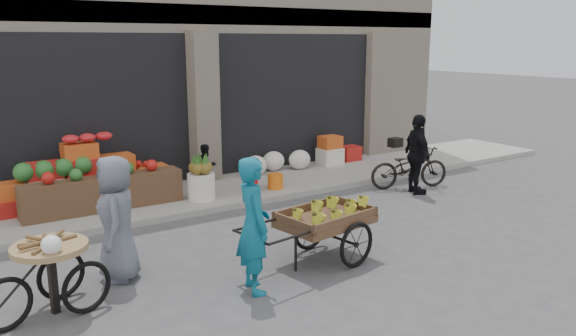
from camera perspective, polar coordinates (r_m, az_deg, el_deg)
ground at (r=8.34m, az=6.74°, el=-8.89°), size 80.00×80.00×0.00m
sidewalk at (r=11.59m, az=-6.42°, el=-2.32°), size 18.00×2.20×0.12m
building at (r=14.81m, az=-13.94°, el=13.64°), size 14.00×6.45×7.00m
fruit_display at (r=10.85m, az=-18.94°, el=-0.66°), size 3.10×1.12×1.24m
pineapple_bin at (r=10.76m, az=-8.80°, el=-1.87°), size 0.52×0.52×0.50m
fire_hydrant at (r=11.17m, az=-3.59°, el=-0.49°), size 0.22×0.22×0.71m
orange_bucket at (r=11.43m, az=-1.28°, el=-1.36°), size 0.32×0.32×0.30m
right_bay_goods at (r=13.34m, az=2.38°, el=1.31°), size 3.35×0.60×0.70m
seated_person at (r=11.40m, az=-8.28°, el=0.09°), size 0.51×0.43×0.93m
banana_cart at (r=7.90m, az=3.59°, el=-4.91°), size 2.31×1.20×0.92m
vendor_woman at (r=6.94m, az=-3.53°, el=-5.82°), size 0.52×0.69×1.72m
tricycle_cart at (r=7.00m, az=-22.95°, el=-9.27°), size 1.46×1.05×0.95m
vendor_grey at (r=7.61m, az=-17.02°, el=-4.94°), size 0.76×0.94×1.66m
bicycle at (r=12.15m, az=12.21°, el=0.09°), size 1.82×1.15×0.90m
cyclist at (r=11.67m, az=13.00°, el=1.35°), size 0.70×1.03×1.63m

